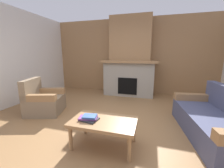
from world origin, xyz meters
name	(u,v)px	position (x,y,z in m)	size (l,w,h in m)	color
ground	(107,130)	(0.00, 0.00, 0.00)	(9.00, 9.00, 0.00)	olive
wall_back_wood_panel	(131,57)	(0.00, 3.00, 1.35)	(6.00, 0.12, 2.70)	#997047
fireplace	(130,62)	(0.00, 2.62, 1.16)	(1.90, 0.82, 2.70)	gray
couch	(216,122)	(1.88, 0.30, 0.29)	(1.06, 1.89, 0.85)	#474C6B
armchair	(44,101)	(-1.76, 0.38, 0.29)	(0.95, 0.95, 0.85)	#847056
coffee_table	(104,123)	(0.09, -0.45, 0.38)	(1.00, 0.60, 0.43)	#997047
book_stack_near_edge	(89,118)	(-0.13, -0.49, 0.46)	(0.32, 0.25, 0.07)	#2D2D33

